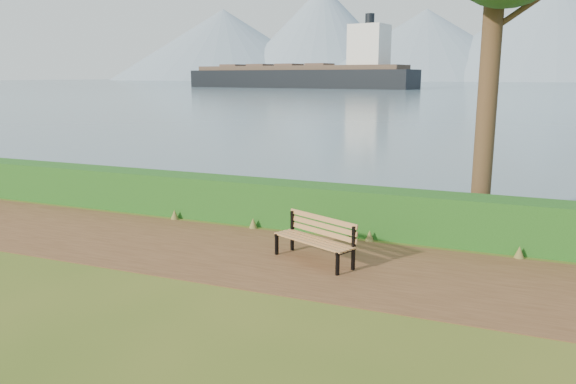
% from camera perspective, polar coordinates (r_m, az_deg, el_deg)
% --- Properties ---
extents(ground, '(140.00, 140.00, 0.00)m').
position_cam_1_polar(ground, '(10.56, -3.04, -7.04)').
color(ground, '#415919').
rests_on(ground, ground).
extents(path, '(40.00, 3.40, 0.01)m').
position_cam_1_polar(path, '(10.82, -2.35, -6.55)').
color(path, '#56341D').
rests_on(path, ground).
extents(hedge, '(32.00, 0.85, 1.00)m').
position_cam_1_polar(hedge, '(12.73, 1.96, -1.42)').
color(hedge, '#194413').
rests_on(hedge, ground).
extents(water, '(700.00, 510.00, 0.00)m').
position_cam_1_polar(water, '(269.07, 21.86, 10.19)').
color(water, slate).
rests_on(water, ground).
extents(mountains, '(585.00, 190.00, 70.00)m').
position_cam_1_polar(mountains, '(416.00, 21.21, 14.32)').
color(mountains, gray).
rests_on(mountains, ground).
extents(bench, '(1.73, 1.14, 0.84)m').
position_cam_1_polar(bench, '(10.42, 2.94, -4.50)').
color(bench, black).
rests_on(bench, ground).
extents(cargo_ship, '(69.37, 22.37, 20.81)m').
position_cam_1_polar(cargo_ship, '(159.02, 1.60, 11.63)').
color(cargo_ship, black).
rests_on(cargo_ship, ground).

